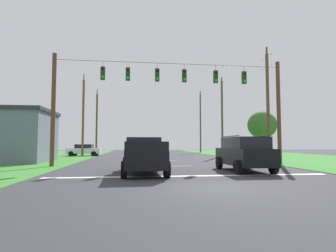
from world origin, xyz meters
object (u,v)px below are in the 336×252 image
object	(u,v)px
suv_black	(244,153)
utility_pole_distant_right	(97,122)
utility_pole_mid_right	(268,104)
utility_pole_far_right	(222,117)
pickup_truck	(144,155)
distant_car_crossing_white	(84,150)
utility_pole_near_left	(200,121)
overhead_signal_span	(172,102)
tree_roadside_right	(262,125)
utility_pole_far_left	(83,115)

from	to	relation	value
suv_black	utility_pole_distant_right	size ratio (longest dim) A/B	0.45
utility_pole_mid_right	utility_pole_far_right	xyz separation A→B (m)	(-0.24, 11.90, -0.01)
pickup_truck	distant_car_crossing_white	distance (m)	23.00
utility_pole_near_left	overhead_signal_span	bearing A→B (deg)	-107.91
pickup_truck	utility_pole_distant_right	bearing A→B (deg)	102.10
tree_roadside_right	utility_pole_mid_right	bearing A→B (deg)	-113.41
pickup_truck	utility_pole_far_right	size ratio (longest dim) A/B	0.52
utility_pole_distant_right	pickup_truck	bearing A→B (deg)	-77.90
suv_black	utility_pole_far_right	size ratio (longest dim) A/B	0.46
utility_pole_far_left	utility_pole_distant_right	bearing A→B (deg)	88.78
pickup_truck	utility_pole_mid_right	size ratio (longest dim) A/B	0.53
distant_car_crossing_white	tree_roadside_right	size ratio (longest dim) A/B	0.78
overhead_signal_span	suv_black	world-z (taller)	overhead_signal_span
overhead_signal_span	utility_pole_far_right	distance (m)	16.87
utility_pole_mid_right	utility_pole_far_right	bearing A→B (deg)	91.17
utility_pole_far_right	utility_pole_distant_right	world-z (taller)	utility_pole_distant_right
utility_pole_distant_right	utility_pole_near_left	bearing A→B (deg)	3.43
pickup_truck	utility_pole_far_left	distance (m)	22.58
suv_black	distant_car_crossing_white	xyz separation A→B (m)	(-12.86, 21.42, -0.27)
distant_car_crossing_white	utility_pole_far_right	distance (m)	18.56
pickup_truck	tree_roadside_right	distance (m)	23.87
overhead_signal_span	utility_pole_far_right	world-z (taller)	utility_pole_far_right
overhead_signal_span	tree_roadside_right	distance (m)	18.44
utility_pole_far_left	tree_roadside_right	world-z (taller)	utility_pole_far_left
distant_car_crossing_white	utility_pole_far_right	size ratio (longest dim) A/B	0.43
suv_black	tree_roadside_right	xyz separation A→B (m)	(9.69, 17.38, 2.89)
distant_car_crossing_white	overhead_signal_span	bearing A→B (deg)	-61.14
utility_pole_near_left	utility_pole_distant_right	bearing A→B (deg)	-176.57
utility_pole_far_right	utility_pole_near_left	distance (m)	13.42
utility_pole_near_left	distant_car_crossing_white	bearing A→B (deg)	-148.76
overhead_signal_span	distant_car_crossing_white	bearing A→B (deg)	118.86
suv_black	tree_roadside_right	size ratio (longest dim) A/B	0.84
utility_pole_far_right	utility_pole_distant_right	bearing A→B (deg)	145.20
pickup_truck	utility_pole_distant_right	world-z (taller)	utility_pole_distant_right
suv_black	utility_pole_far_left	world-z (taller)	utility_pole_far_left
distant_car_crossing_white	utility_pole_near_left	bearing A→B (deg)	31.24
pickup_truck	suv_black	distance (m)	5.87
distant_car_crossing_white	utility_pole_distant_right	bearing A→B (deg)	89.02
suv_black	utility_pole_far_right	world-z (taller)	utility_pole_far_right
distant_car_crossing_white	utility_pole_distant_right	world-z (taller)	utility_pole_distant_right
pickup_truck	utility_pole_near_left	xyz separation A→B (m)	(11.27, 33.00, 4.67)
suv_black	utility_pole_far_left	size ratio (longest dim) A/B	0.46
distant_car_crossing_white	utility_pole_near_left	xyz separation A→B (m)	(18.28, 11.09, 4.84)
utility_pole_distant_right	overhead_signal_span	bearing A→B (deg)	-71.26
utility_pole_far_left	utility_pole_near_left	bearing A→B (deg)	33.15
utility_pole_mid_right	utility_pole_far_left	world-z (taller)	utility_pole_far_left
distant_car_crossing_white	utility_pole_mid_right	size ratio (longest dim) A/B	0.43
utility_pole_far_right	tree_roadside_right	xyz separation A→B (m)	(4.65, -1.72, -1.15)
overhead_signal_span	utility_pole_mid_right	world-z (taller)	utility_pole_mid_right
utility_pole_far_right	tree_roadside_right	size ratio (longest dim) A/B	1.82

